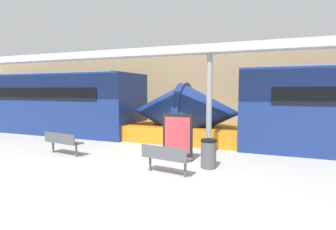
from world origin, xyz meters
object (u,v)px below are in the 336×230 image
Objects in this scene: bench_near at (166,157)px; bench_far at (62,141)px; train_right at (37,104)px; support_column_near at (209,105)px; trash_bin at (209,154)px; poster_board at (178,137)px.

bench_near is 4.26m from bench_far.
support_column_near is (10.38, -2.30, 0.26)m from train_right.
train_right is at bearing 167.51° from support_column_near.
support_column_near is at bearing 102.21° from trash_bin.
poster_board is 0.43× the size of support_column_near.
train_right is 10.63m from support_column_near.
poster_board is 1.61m from support_column_near.
support_column_near reaches higher than trash_bin.
trash_bin is at bearing -77.79° from support_column_near.
support_column_near is at bearing 49.82° from poster_board.
support_column_near is (0.65, 2.44, 1.27)m from bench_near.
train_right is at bearing 163.61° from bench_near.
poster_board is (-1.13, 0.46, 0.35)m from trash_bin.
bench_near is 0.92× the size of bench_far.
poster_board is at bearing -18.87° from train_right.
bench_near is at bearing -0.48° from bench_far.
trash_bin is 0.24× the size of support_column_near.
trash_bin is 0.56× the size of poster_board.
train_right is at bearing 160.75° from trash_bin.
bench_near is at bearing -133.67° from trash_bin.
support_column_near reaches higher than bench_near.
bench_near and bench_far have the same top height.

